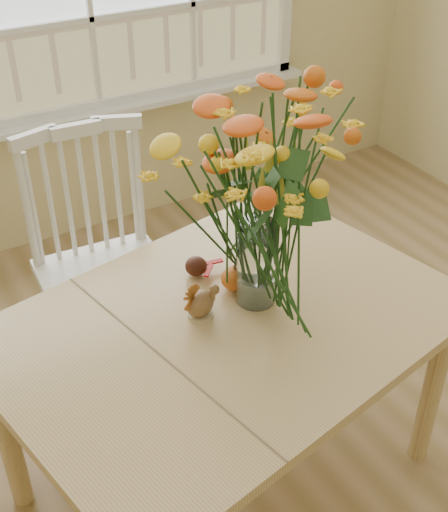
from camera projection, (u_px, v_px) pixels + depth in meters
dining_table at (227, 342)px, 2.13m from camera, size 1.55×1.24×0.74m
windsor_chair at (98, 251)px, 2.65m from camera, size 0.52×0.50×1.05m
flower_vase at (259, 184)px, 1.92m from camera, size 0.58×0.58×0.69m
pumpkin at (236, 279)px, 2.18m from camera, size 0.10×0.10×0.07m
turkey_figurine at (200, 304)px, 2.05m from camera, size 0.12×0.11×0.12m
dark_gourd at (196, 267)px, 2.24m from camera, size 0.13×0.08×0.07m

